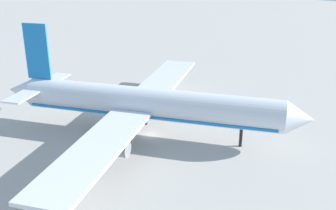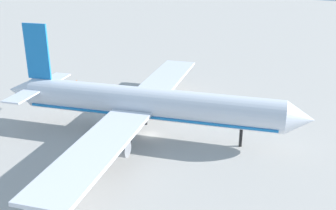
% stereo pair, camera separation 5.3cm
% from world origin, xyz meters
% --- Properties ---
extents(ground_plane, '(600.00, 600.00, 0.00)m').
position_xyz_m(ground_plane, '(0.00, 0.00, 0.00)').
color(ground_plane, '#ADA8A0').
extents(airliner, '(69.86, 79.14, 24.38)m').
position_xyz_m(airliner, '(-1.13, -0.44, 7.59)').
color(airliner, silver).
rests_on(airliner, ground).
extents(traffic_cone_0, '(0.36, 0.36, 0.55)m').
position_xyz_m(traffic_cone_0, '(-44.32, 18.99, 0.28)').
color(traffic_cone_0, orange).
rests_on(traffic_cone_0, ground).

